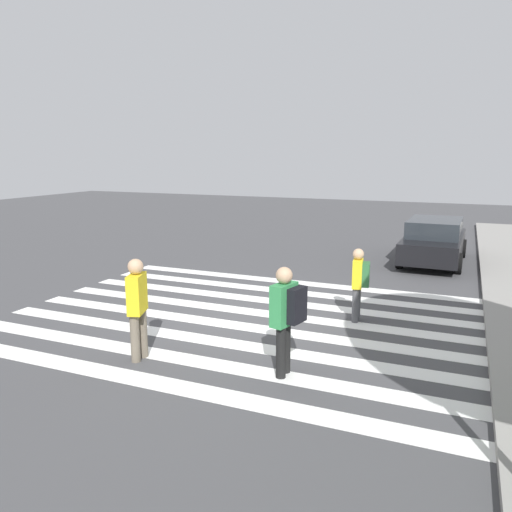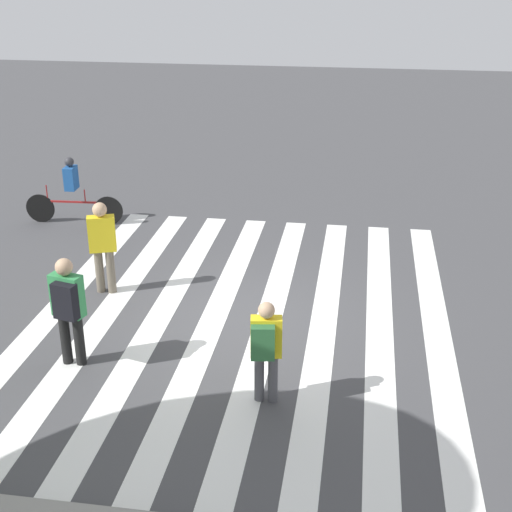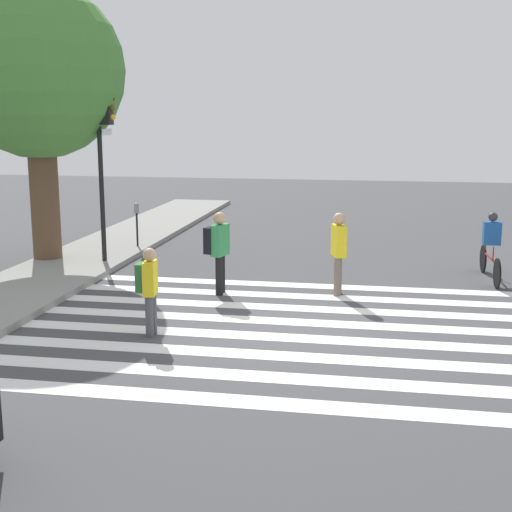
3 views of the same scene
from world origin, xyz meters
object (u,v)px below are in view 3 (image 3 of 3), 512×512
object	(u,v)px
parking_meter	(137,215)
traffic_light	(104,139)
pedestrian_child_with_backpack	(148,285)
pedestrian_adult_yellow_jacket	(339,249)
pedestrian_adult_tall_backpack	(218,246)
cyclist_far_lane	(491,244)
street_tree	(37,73)

from	to	relation	value
parking_meter	traffic_light	bearing A→B (deg)	179.39
pedestrian_child_with_backpack	pedestrian_adult_yellow_jacket	world-z (taller)	pedestrian_adult_yellow_jacket
pedestrian_adult_tall_backpack	cyclist_far_lane	world-z (taller)	pedestrian_adult_tall_backpack
pedestrian_child_with_backpack	street_tree	bearing A→B (deg)	-147.88
parking_meter	cyclist_far_lane	size ratio (longest dim) A/B	0.59
traffic_light	cyclist_far_lane	distance (m)	9.86
parking_meter	pedestrian_adult_tall_backpack	world-z (taller)	pedestrian_adult_tall_backpack
pedestrian_adult_yellow_jacket	pedestrian_adult_tall_backpack	world-z (taller)	pedestrian_adult_tall_backpack
pedestrian_adult_yellow_jacket	pedestrian_adult_tall_backpack	distance (m)	2.63
cyclist_far_lane	pedestrian_adult_yellow_jacket	bearing A→B (deg)	117.18
traffic_light	cyclist_far_lane	world-z (taller)	traffic_light
pedestrian_adult_yellow_jacket	parking_meter	bearing A→B (deg)	-142.71
parking_meter	pedestrian_adult_yellow_jacket	bearing A→B (deg)	-123.98
pedestrian_child_with_backpack	pedestrian_adult_tall_backpack	distance (m)	3.21
traffic_light	street_tree	distance (m)	2.43
traffic_light	pedestrian_adult_yellow_jacket	xyz separation A→B (m)	(-1.93, -6.07, -2.25)
pedestrian_adult_yellow_jacket	pedestrian_adult_tall_backpack	xyz separation A→B (m)	(-0.39, 2.60, 0.04)
parking_meter	pedestrian_adult_yellow_jacket	distance (m)	7.30
pedestrian_adult_yellow_jacket	pedestrian_adult_tall_backpack	size ratio (longest dim) A/B	1.00
pedestrian_adult_yellow_jacket	traffic_light	bearing A→B (deg)	-126.37
traffic_light	cyclist_far_lane	bearing A→B (deg)	-89.35
traffic_light	pedestrian_adult_tall_backpack	bearing A→B (deg)	-123.78
traffic_light	pedestrian_adult_yellow_jacket	size ratio (longest dim) A/B	2.57
parking_meter	pedestrian_child_with_backpack	size ratio (longest dim) A/B	0.87
street_tree	pedestrian_adult_yellow_jacket	bearing A→B (deg)	-104.75
traffic_light	parking_meter	size ratio (longest dim) A/B	3.33
pedestrian_child_with_backpack	cyclist_far_lane	bearing A→B (deg)	122.23
street_tree	pedestrian_child_with_backpack	world-z (taller)	street_tree
pedestrian_adult_tall_backpack	cyclist_far_lane	xyz separation A→B (m)	(2.43, -6.10, -0.20)
parking_meter	pedestrian_adult_yellow_jacket	world-z (taller)	pedestrian_adult_yellow_jacket
traffic_light	pedestrian_child_with_backpack	xyz separation A→B (m)	(-5.48, -2.93, -2.34)
traffic_light	parking_meter	world-z (taller)	traffic_light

